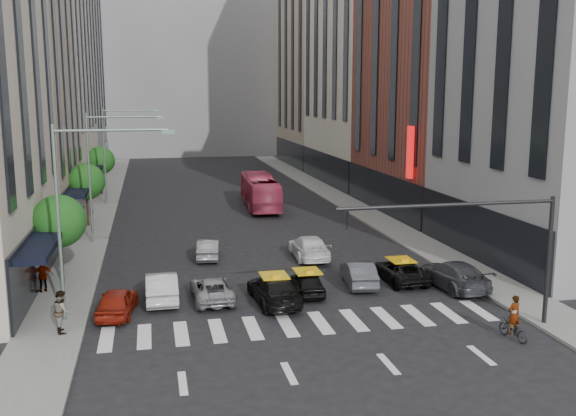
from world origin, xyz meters
TOP-DOWN VIEW (x-y plane):
  - ground at (0.00, 0.00)m, footprint 160.00×160.00m
  - sidewalk_left at (-11.50, 30.00)m, footprint 3.00×96.00m
  - sidewalk_right at (11.50, 30.00)m, footprint 3.00×96.00m
  - building_left_b at (-17.00, 28.00)m, footprint 8.00×16.00m
  - building_left_c at (-17.00, 46.00)m, footprint 8.00×20.00m
  - building_left_d at (-17.00, 65.00)m, footprint 8.00×18.00m
  - building_right_a at (17.00, 10.00)m, footprint 8.00×16.00m
  - building_right_b at (17.00, 27.00)m, footprint 8.00×18.00m
  - building_right_c at (17.00, 46.00)m, footprint 8.00×20.00m
  - building_right_d at (17.00, 65.00)m, footprint 8.00×18.00m
  - building_far at (0.00, 85.00)m, footprint 30.00×10.00m
  - tree_near at (-11.80, 10.00)m, footprint 2.88×2.88m
  - tree_mid at (-11.80, 26.00)m, footprint 2.88×2.88m
  - tree_far at (-11.80, 42.00)m, footprint 2.88×2.88m
  - streetlamp_near at (-10.04, 4.00)m, footprint 5.38×0.25m
  - streetlamp_mid at (-10.04, 20.00)m, footprint 5.38×0.25m
  - streetlamp_far at (-10.04, 36.00)m, footprint 5.38×0.25m
  - traffic_signal at (7.69, -1.00)m, footprint 10.10×0.20m
  - liberty_sign at (12.60, 20.00)m, footprint 0.30×0.70m
  - car_red at (-8.66, 4.58)m, footprint 2.11×4.12m
  - car_white_front at (-6.53, 6.36)m, footprint 1.59×4.51m
  - car_silver at (-4.00, 5.80)m, footprint 2.12×4.40m
  - taxi_left at (-0.98, 4.68)m, footprint 2.31×5.06m
  - taxi_center at (1.00, 5.78)m, footprint 1.58×3.67m
  - car_grey_mid at (4.17, 6.74)m, footprint 2.01×4.37m
  - taxi_right at (6.70, 6.91)m, footprint 2.10×4.48m
  - car_grey_curb at (9.03, 5.16)m, footprint 2.62×5.37m
  - car_row2_left at (-3.42, 14.31)m, footprint 1.82×4.01m
  - car_row2_right at (2.92, 13.02)m, footprint 2.24×5.12m
  - bus at (2.93, 31.64)m, footprint 3.06×11.03m
  - motorcycle at (8.18, -2.21)m, footprint 0.91×1.79m
  - rider at (8.18, -2.21)m, footprint 0.70×0.53m
  - pedestrian_near at (-10.88, 2.43)m, footprint 0.89×1.04m
  - pedestrian_far at (-12.60, 8.67)m, footprint 1.10×0.76m

SIDE VIEW (x-z plane):
  - ground at x=0.00m, z-range 0.00..0.00m
  - sidewalk_left at x=-11.50m, z-range 0.00..0.15m
  - sidewalk_right at x=11.50m, z-range 0.00..0.15m
  - motorcycle at x=8.18m, z-range 0.00..0.90m
  - car_silver at x=-4.00m, z-range 0.00..1.21m
  - taxi_center at x=1.00m, z-range 0.00..1.23m
  - taxi_right at x=6.70m, z-range 0.00..1.24m
  - car_row2_left at x=-3.42m, z-range 0.00..1.28m
  - car_red at x=-8.66m, z-range 0.00..1.34m
  - car_grey_mid at x=4.17m, z-range 0.00..1.39m
  - taxi_left at x=-0.98m, z-range 0.00..1.44m
  - car_row2_right at x=2.92m, z-range 0.00..1.46m
  - car_white_front at x=-6.53m, z-range 0.00..1.48m
  - car_grey_curb at x=9.03m, z-range 0.00..1.50m
  - pedestrian_far at x=-12.60m, z-range 0.15..1.89m
  - pedestrian_near at x=-10.88m, z-range 0.15..2.03m
  - bus at x=2.93m, z-range 0.00..3.04m
  - rider at x=8.18m, z-range 0.90..2.63m
  - tree_near at x=-11.80m, z-range 1.18..6.13m
  - tree_mid at x=-11.80m, z-range 1.18..6.13m
  - tree_far at x=-11.80m, z-range 1.18..6.13m
  - traffic_signal at x=7.69m, z-range 1.47..7.47m
  - streetlamp_near at x=-10.04m, z-range 1.40..10.40m
  - streetlamp_mid at x=-10.04m, z-range 1.40..10.40m
  - streetlamp_far at x=-10.04m, z-range 1.40..10.40m
  - liberty_sign at x=12.60m, z-range 4.00..8.00m
  - building_left_b at x=-17.00m, z-range 0.00..24.00m
  - building_right_b at x=17.00m, z-range 0.00..26.00m
  - building_right_d at x=17.00m, z-range 0.00..28.00m
  - building_left_d at x=-17.00m, z-range 0.00..30.00m
  - building_right_a at x=17.00m, z-range 0.00..32.00m
  - building_left_c at x=-17.00m, z-range 0.00..36.00m
  - building_far at x=0.00m, z-range 0.00..36.00m
  - building_right_c at x=17.00m, z-range 0.00..40.00m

